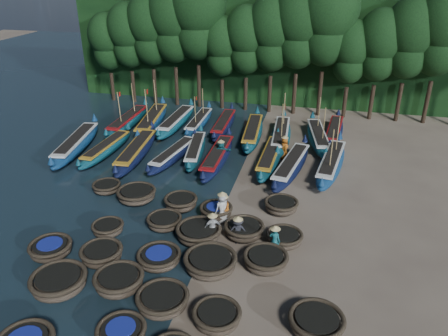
% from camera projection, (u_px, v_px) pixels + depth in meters
% --- Properties ---
extents(ground, '(120.00, 120.00, 0.00)m').
position_uv_depth(ground, '(217.00, 222.00, 24.24)').
color(ground, '#7D6F5C').
rests_on(ground, ground).
extents(foliage_wall, '(40.00, 3.00, 10.00)m').
position_uv_depth(foliage_wall, '(275.00, 51.00, 42.66)').
color(foliage_wall, black).
rests_on(foliage_wall, ground).
extents(coracle_2, '(2.09, 2.09, 0.72)m').
position_uv_depth(coracle_2, '(121.00, 333.00, 16.56)').
color(coracle_2, '#4E4031').
rests_on(coracle_2, ground).
extents(coracle_5, '(2.70, 2.70, 0.85)m').
position_uv_depth(coracle_5, '(59.00, 282.00, 19.07)').
color(coracle_5, '#4E4031').
rests_on(coracle_5, ground).
extents(coracle_6, '(2.44, 2.44, 0.81)m').
position_uv_depth(coracle_6, '(119.00, 281.00, 19.17)').
color(coracle_6, '#4E4031').
rests_on(coracle_6, ground).
extents(coracle_7, '(2.26, 2.26, 0.75)m').
position_uv_depth(coracle_7, '(163.00, 300.00, 18.14)').
color(coracle_7, '#4E4031').
rests_on(coracle_7, ground).
extents(coracle_8, '(2.08, 2.08, 0.74)m').
position_uv_depth(coracle_8, '(217.00, 316.00, 17.31)').
color(coracle_8, '#4E4031').
rests_on(coracle_8, ground).
extents(coracle_9, '(2.25, 2.25, 0.75)m').
position_uv_depth(coracle_9, '(316.00, 322.00, 17.02)').
color(coracle_9, '#4E4031').
rests_on(coracle_9, ground).
extents(coracle_10, '(2.35, 2.35, 0.73)m').
position_uv_depth(coracle_10, '(51.00, 249.00, 21.35)').
color(coracle_10, '#4E4031').
rests_on(coracle_10, ground).
extents(coracle_11, '(2.23, 2.23, 0.81)m').
position_uv_depth(coracle_11, '(102.00, 254.00, 20.90)').
color(coracle_11, '#4E4031').
rests_on(coracle_11, ground).
extents(coracle_12, '(2.40, 2.40, 0.71)m').
position_uv_depth(coracle_12, '(159.00, 258.00, 20.73)').
color(coracle_12, '#4E4031').
rests_on(coracle_12, ground).
extents(coracle_13, '(2.92, 2.92, 0.84)m').
position_uv_depth(coracle_13, '(210.00, 262.00, 20.30)').
color(coracle_13, '#4E4031').
rests_on(coracle_13, ground).
extents(coracle_14, '(2.28, 2.28, 0.78)m').
position_uv_depth(coracle_14, '(266.00, 260.00, 20.51)').
color(coracle_14, '#4E4031').
rests_on(coracle_14, ground).
extents(coracle_15, '(1.83, 1.83, 0.66)m').
position_uv_depth(coracle_15, '(108.00, 228.00, 23.05)').
color(coracle_15, '#4E4031').
rests_on(coracle_15, ground).
extents(coracle_16, '(2.00, 2.00, 0.68)m').
position_uv_depth(coracle_16, '(164.00, 221.00, 23.62)').
color(coracle_16, '#4E4031').
rests_on(coracle_16, ground).
extents(coracle_17, '(2.80, 2.80, 0.81)m').
position_uv_depth(coracle_17, '(199.00, 232.00, 22.54)').
color(coracle_17, '#4E4031').
rests_on(coracle_17, ground).
extents(coracle_18, '(2.31, 2.31, 0.77)m').
position_uv_depth(coracle_18, '(244.00, 230.00, 22.81)').
color(coracle_18, '#4E4031').
rests_on(coracle_18, ground).
extents(coracle_19, '(2.18, 2.18, 0.69)m').
position_uv_depth(coracle_19, '(284.00, 238.00, 22.22)').
color(coracle_19, '#4E4031').
rests_on(coracle_19, ground).
extents(coracle_20, '(1.78, 1.78, 0.64)m').
position_uv_depth(coracle_20, '(107.00, 187.00, 27.21)').
color(coracle_20, '#4E4031').
rests_on(coracle_20, ground).
extents(coracle_21, '(2.42, 2.42, 0.78)m').
position_uv_depth(coracle_21, '(137.00, 194.00, 26.20)').
color(coracle_21, '#4E4031').
rests_on(coracle_21, ground).
extents(coracle_22, '(2.35, 2.35, 0.78)m').
position_uv_depth(coracle_22, '(181.00, 202.00, 25.35)').
color(coracle_22, '#4E4031').
rests_on(coracle_22, ground).
extents(coracle_23, '(2.05, 2.05, 0.72)m').
position_uv_depth(coracle_23, '(216.00, 211.00, 24.56)').
color(coracle_23, '#4E4031').
rests_on(coracle_23, ground).
extents(coracle_24, '(2.29, 2.29, 0.74)m').
position_uv_depth(coracle_24, '(281.00, 205.00, 25.08)').
color(coracle_24, '#4E4031').
rests_on(coracle_24, ground).
extents(long_boat_0, '(2.98, 8.94, 1.59)m').
position_uv_depth(long_boat_0, '(76.00, 144.00, 32.92)').
color(long_boat_0, navy).
rests_on(long_boat_0, ground).
extents(long_boat_1, '(1.69, 7.49, 1.32)m').
position_uv_depth(long_boat_1, '(106.00, 148.00, 32.38)').
color(long_boat_1, navy).
rests_on(long_boat_1, ground).
extents(long_boat_2, '(2.28, 8.60, 1.52)m').
position_uv_depth(long_boat_2, '(136.00, 151.00, 31.74)').
color(long_boat_2, '#0E1033').
rests_on(long_boat_2, ground).
extents(long_boat_3, '(2.41, 7.18, 1.28)m').
position_uv_depth(long_boat_3, '(174.00, 154.00, 31.44)').
color(long_boat_3, '#0E1033').
rests_on(long_boat_3, ground).
extents(long_boat_4, '(2.40, 7.19, 1.28)m').
position_uv_depth(long_boat_4, '(195.00, 150.00, 32.17)').
color(long_boat_4, navy).
rests_on(long_boat_4, ground).
extents(long_boat_5, '(1.52, 8.22, 1.45)m').
position_uv_depth(long_boat_5, '(217.00, 157.00, 30.91)').
color(long_boat_5, '#0E1033').
rests_on(long_boat_5, ground).
extents(long_boat_6, '(1.58, 8.01, 1.41)m').
position_uv_depth(long_boat_6, '(270.00, 157.00, 30.85)').
color(long_boat_6, navy).
rests_on(long_boat_6, ground).
extents(long_boat_7, '(2.75, 8.12, 1.45)m').
position_uv_depth(long_boat_7, '(291.00, 166.00, 29.57)').
color(long_boat_7, '#0E1033').
rests_on(long_boat_7, ground).
extents(long_boat_8, '(2.60, 8.44, 3.62)m').
position_uv_depth(long_boat_8, '(331.00, 163.00, 29.89)').
color(long_boat_8, navy).
rests_on(long_boat_8, ground).
extents(long_boat_9, '(1.57, 8.49, 3.61)m').
position_uv_depth(long_boat_9, '(128.00, 121.00, 37.57)').
color(long_boat_9, navy).
rests_on(long_boat_9, ground).
extents(long_boat_10, '(2.83, 9.12, 3.91)m').
position_uv_depth(long_boat_10, '(152.00, 121.00, 37.42)').
color(long_boat_10, navy).
rests_on(long_boat_10, ground).
extents(long_boat_11, '(1.68, 8.49, 1.49)m').
position_uv_depth(long_boat_11, '(176.00, 121.00, 37.56)').
color(long_boat_11, navy).
rests_on(long_boat_11, ground).
extents(long_boat_12, '(1.39, 7.48, 3.18)m').
position_uv_depth(long_boat_12, '(199.00, 122.00, 37.59)').
color(long_boat_12, navy).
rests_on(long_boat_12, ground).
extents(long_boat_13, '(1.56, 7.73, 1.36)m').
position_uv_depth(long_boat_13, '(224.00, 124.00, 37.02)').
color(long_boat_13, '#0E1033').
rests_on(long_boat_13, ground).
extents(long_boat_14, '(2.08, 8.52, 1.50)m').
position_uv_depth(long_boat_14, '(253.00, 132.00, 35.19)').
color(long_boat_14, navy).
rests_on(long_boat_14, ground).
extents(long_boat_15, '(1.97, 8.68, 3.69)m').
position_uv_depth(long_boat_15, '(281.00, 135.00, 34.53)').
color(long_boat_15, navy).
rests_on(long_boat_15, ground).
extents(long_boat_16, '(2.75, 8.06, 3.47)m').
position_uv_depth(long_boat_16, '(318.00, 137.00, 34.27)').
color(long_boat_16, navy).
rests_on(long_boat_16, ground).
extents(long_boat_17, '(1.98, 7.66, 1.35)m').
position_uv_depth(long_boat_17, '(334.00, 132.00, 35.47)').
color(long_boat_17, '#0E1033').
rests_on(long_boat_17, ground).
extents(fisherman_0, '(1.01, 1.05, 2.01)m').
position_uv_depth(fisherman_0, '(222.00, 207.00, 23.87)').
color(fisherman_0, beige).
rests_on(fisherman_0, ground).
extents(fisherman_1, '(0.63, 0.52, 1.75)m').
position_uv_depth(fisherman_1, '(275.00, 239.00, 21.28)').
color(fisherman_1, '#186167').
rests_on(fisherman_1, ground).
extents(fisherman_2, '(0.89, 0.97, 1.81)m').
position_uv_depth(fisherman_2, '(224.00, 208.00, 23.99)').
color(fisherman_2, '#BF6119').
rests_on(fisherman_2, ground).
extents(fisherman_3, '(1.04, 0.70, 1.70)m').
position_uv_depth(fisherman_3, '(238.00, 230.00, 22.15)').
color(fisherman_3, black).
rests_on(fisherman_3, ground).
extents(fisherman_4, '(0.94, 0.72, 1.69)m').
position_uv_depth(fisherman_4, '(213.00, 226.00, 22.45)').
color(fisherman_4, beige).
rests_on(fisherman_4, ground).
extents(fisherman_5, '(1.57, 0.83, 1.82)m').
position_uv_depth(fisherman_5, '(221.00, 151.00, 31.06)').
color(fisherman_5, '#186167').
rests_on(fisherman_5, ground).
extents(fisherman_6, '(0.81, 0.99, 1.93)m').
position_uv_depth(fisherman_6, '(284.00, 147.00, 31.50)').
color(fisherman_6, '#BF6119').
rests_on(fisherman_6, ground).
extents(tree_0, '(3.68, 3.68, 8.68)m').
position_uv_depth(tree_0, '(107.00, 41.00, 42.48)').
color(tree_0, black).
rests_on(tree_0, ground).
extents(tree_1, '(4.09, 4.09, 9.65)m').
position_uv_depth(tree_1, '(129.00, 34.00, 41.71)').
color(tree_1, black).
rests_on(tree_1, ground).
extents(tree_2, '(4.51, 4.51, 10.63)m').
position_uv_depth(tree_2, '(151.00, 28.00, 40.94)').
color(tree_2, black).
rests_on(tree_2, ground).
extents(tree_3, '(4.92, 4.92, 11.60)m').
position_uv_depth(tree_3, '(173.00, 21.00, 40.17)').
color(tree_3, black).
rests_on(tree_3, ground).
extents(tree_4, '(5.34, 5.34, 12.58)m').
position_uv_depth(tree_4, '(197.00, 14.00, 39.41)').
color(tree_4, black).
rests_on(tree_4, ground).
extents(tree_5, '(3.68, 3.68, 8.68)m').
position_uv_depth(tree_5, '(222.00, 46.00, 40.10)').
color(tree_5, black).
rests_on(tree_5, ground).
extents(tree_6, '(4.09, 4.09, 9.65)m').
position_uv_depth(tree_6, '(247.00, 39.00, 39.33)').
color(tree_6, black).
rests_on(tree_6, ground).
extents(tree_7, '(4.51, 4.51, 10.63)m').
position_uv_depth(tree_7, '(272.00, 32.00, 38.56)').
color(tree_7, black).
rests_on(tree_7, ground).
extents(tree_8, '(4.92, 4.92, 11.60)m').
position_uv_depth(tree_8, '(299.00, 25.00, 37.80)').
color(tree_8, black).
rests_on(tree_8, ground).
extents(tree_9, '(5.34, 5.34, 12.58)m').
position_uv_depth(tree_9, '(327.00, 18.00, 37.03)').
color(tree_9, black).
rests_on(tree_9, ground).
extents(tree_10, '(3.68, 3.68, 8.68)m').
position_uv_depth(tree_10, '(351.00, 51.00, 37.73)').
color(tree_10, black).
rests_on(tree_10, ground).
extents(tree_11, '(4.09, 4.09, 9.65)m').
position_uv_depth(tree_11, '(380.00, 44.00, 36.96)').
color(tree_11, black).
rests_on(tree_11, ground).
extents(tree_12, '(4.51, 4.51, 10.63)m').
position_uv_depth(tree_12, '(410.00, 37.00, 36.19)').
color(tree_12, black).
rests_on(tree_12, ground).
extents(tree_13, '(4.92, 4.92, 11.60)m').
position_uv_depth(tree_13, '(442.00, 30.00, 35.42)').
color(tree_13, black).
rests_on(tree_13, ground).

